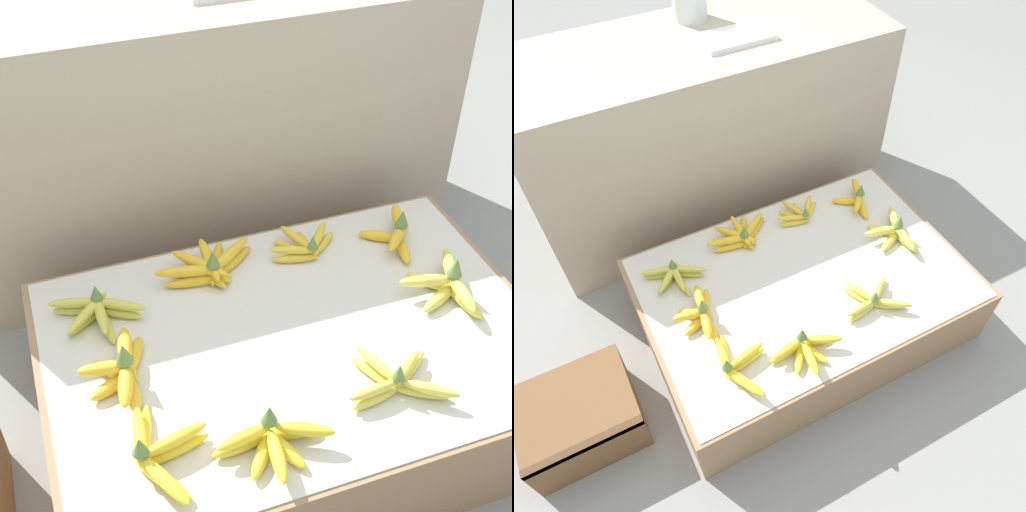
% 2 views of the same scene
% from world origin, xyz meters
% --- Properties ---
extents(ground_plane, '(10.00, 10.00, 0.00)m').
position_xyz_m(ground_plane, '(0.00, 0.00, 0.00)').
color(ground_plane, gray).
extents(display_platform, '(1.14, 0.77, 0.26)m').
position_xyz_m(display_platform, '(0.00, 0.00, 0.13)').
color(display_platform, '#997551').
rests_on(display_platform, ground_plane).
extents(back_vendor_table, '(1.47, 0.58, 0.78)m').
position_xyz_m(back_vendor_table, '(-0.02, 0.80, 0.39)').
color(back_vendor_table, tan).
rests_on(back_vendor_table, ground_plane).
extents(banana_bunch_front_left, '(0.16, 0.27, 0.10)m').
position_xyz_m(banana_bunch_front_left, '(-0.36, -0.22, 0.29)').
color(banana_bunch_front_left, yellow).
rests_on(banana_bunch_front_left, display_platform).
extents(banana_bunch_front_midleft, '(0.24, 0.15, 0.10)m').
position_xyz_m(banana_bunch_front_midleft, '(-0.15, -0.26, 0.29)').
color(banana_bunch_front_midleft, yellow).
rests_on(banana_bunch_front_midleft, display_platform).
extents(banana_bunch_front_midright, '(0.23, 0.20, 0.09)m').
position_xyz_m(banana_bunch_front_midright, '(0.15, -0.21, 0.29)').
color(banana_bunch_front_midright, '#DBCC4C').
rests_on(banana_bunch_front_midright, display_platform).
extents(banana_bunch_middle_left, '(0.16, 0.22, 0.11)m').
position_xyz_m(banana_bunch_middle_left, '(-0.39, 0.00, 0.30)').
color(banana_bunch_middle_left, gold).
rests_on(banana_bunch_middle_left, display_platform).
extents(banana_bunch_middle_right, '(0.21, 0.23, 0.11)m').
position_xyz_m(banana_bunch_middle_right, '(0.40, 0.01, 0.29)').
color(banana_bunch_middle_right, '#DBCC4C').
rests_on(banana_bunch_middle_right, display_platform).
extents(banana_bunch_back_left, '(0.22, 0.16, 0.09)m').
position_xyz_m(banana_bunch_back_left, '(-0.41, 0.20, 0.29)').
color(banana_bunch_back_left, gold).
rests_on(banana_bunch_back_left, display_platform).
extents(banana_bunch_back_midleft, '(0.27, 0.18, 0.10)m').
position_xyz_m(banana_bunch_back_midleft, '(-0.12, 0.26, 0.29)').
color(banana_bunch_back_midleft, gold).
rests_on(banana_bunch_back_midleft, display_platform).
extents(banana_bunch_back_midright, '(0.20, 0.14, 0.08)m').
position_xyz_m(banana_bunch_back_midright, '(0.13, 0.27, 0.29)').
color(banana_bunch_back_midright, gold).
rests_on(banana_bunch_back_midright, display_platform).
extents(banana_bunch_back_right, '(0.17, 0.20, 0.10)m').
position_xyz_m(banana_bunch_back_right, '(0.37, 0.23, 0.29)').
color(banana_bunch_back_right, gold).
rests_on(banana_bunch_back_right, display_platform).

